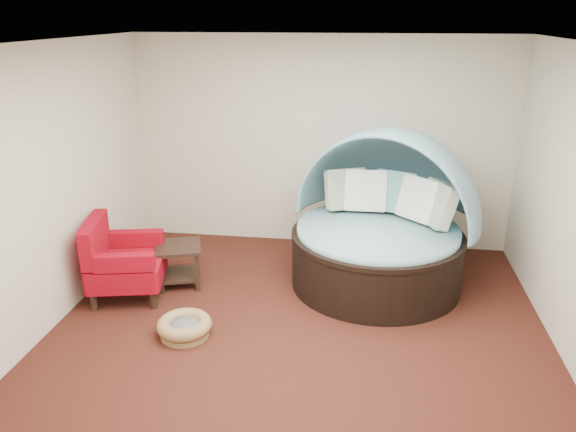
# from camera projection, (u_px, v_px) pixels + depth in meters

# --- Properties ---
(floor) EXTENTS (5.00, 5.00, 0.00)m
(floor) POSITION_uv_depth(u_px,v_px,m) (297.00, 336.00, 5.61)
(floor) COLOR #421C12
(floor) RESTS_ON ground
(wall_back) EXTENTS (5.00, 0.00, 5.00)m
(wall_back) POSITION_uv_depth(u_px,v_px,m) (322.00, 143.00, 7.46)
(wall_back) COLOR beige
(wall_back) RESTS_ON floor
(wall_front) EXTENTS (5.00, 0.00, 5.00)m
(wall_front) POSITION_uv_depth(u_px,v_px,m) (235.00, 362.00, 2.81)
(wall_front) COLOR beige
(wall_front) RESTS_ON floor
(wall_left) EXTENTS (0.00, 5.00, 5.00)m
(wall_left) POSITION_uv_depth(u_px,v_px,m) (44.00, 192.00, 5.47)
(wall_left) COLOR beige
(wall_left) RESTS_ON floor
(ceiling) EXTENTS (5.00, 5.00, 0.00)m
(ceiling) POSITION_uv_depth(u_px,v_px,m) (299.00, 44.00, 4.65)
(ceiling) COLOR white
(ceiling) RESTS_ON wall_back
(canopy_daybed) EXTENTS (2.62, 2.58, 1.83)m
(canopy_daybed) POSITION_uv_depth(u_px,v_px,m) (382.00, 214.00, 6.49)
(canopy_daybed) COLOR black
(canopy_daybed) RESTS_ON floor
(pet_basket) EXTENTS (0.60, 0.60, 0.19)m
(pet_basket) POSITION_uv_depth(u_px,v_px,m) (185.00, 327.00, 5.58)
(pet_basket) COLOR olive
(pet_basket) RESTS_ON floor
(red_armchair) EXTENTS (0.95, 0.95, 0.93)m
(red_armchair) POSITION_uv_depth(u_px,v_px,m) (121.00, 261.00, 6.26)
(red_armchair) COLOR black
(red_armchair) RESTS_ON floor
(side_table) EXTENTS (0.65, 0.65, 0.49)m
(side_table) POSITION_uv_depth(u_px,v_px,m) (179.00, 259.00, 6.57)
(side_table) COLOR black
(side_table) RESTS_ON floor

